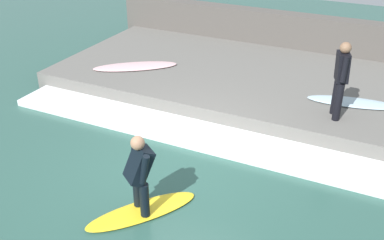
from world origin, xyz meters
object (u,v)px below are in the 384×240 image
object	(u,v)px
surfer_riding	(139,171)
surfer_waiting_near	(341,76)
surfboard_riding	(142,211)
surfboard_spare	(135,66)
surfboard_waiting_near	(353,102)

from	to	relation	value
surfer_riding	surfer_waiting_near	distance (m)	4.35
surfboard_riding	surfer_riding	distance (m)	0.75
surfer_riding	surfboard_spare	distance (m)	5.10
surfer_riding	surfer_waiting_near	xyz separation A→B (m)	(3.73, -2.18, 0.50)
surfer_waiting_near	surfboard_waiting_near	size ratio (longest dim) A/B	0.79
surfer_riding	surfboard_waiting_near	distance (m)	5.11
surfboard_riding	surfboard_spare	xyz separation A→B (m)	(4.26, 2.77, 0.42)
surfer_waiting_near	surfboard_spare	size ratio (longest dim) A/B	0.75
surfboard_riding	surfer_waiting_near	size ratio (longest dim) A/B	1.15
surfboard_riding	surfboard_waiting_near	size ratio (longest dim) A/B	0.91
surfer_waiting_near	surfboard_spare	world-z (taller)	surfer_waiting_near
surfboard_riding	surfboard_spare	world-z (taller)	surfboard_spare
surfboard_riding	surfboard_spare	bearing A→B (deg)	33.05
surfboard_waiting_near	surfer_riding	bearing A→B (deg)	151.58
surfer_riding	surfboard_waiting_near	bearing A→B (deg)	-28.42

